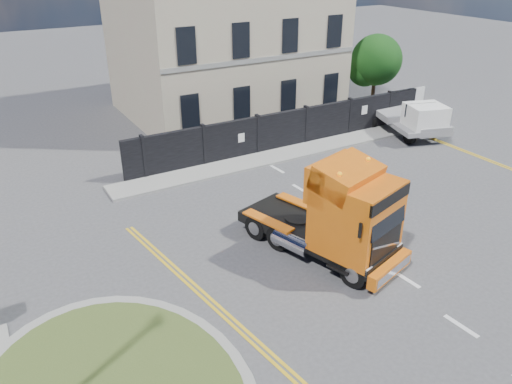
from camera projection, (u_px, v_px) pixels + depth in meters
ground at (289, 260)px, 17.08m from camera, size 120.00×120.00×0.00m
hoarding_fence at (298, 127)px, 26.56m from camera, size 18.80×0.25×2.00m
georgian_building at (223, 18)px, 30.00m from camera, size 12.30×10.30×12.80m
tree at (374, 62)px, 31.59m from camera, size 3.20×3.20×4.80m
pavement_far at (299, 151)px, 26.03m from camera, size 20.00×1.60×0.12m
truck at (341, 218)px, 16.50m from camera, size 3.76×6.27×3.53m
flatbed_pickup at (416, 119)px, 27.53m from camera, size 3.29×5.29×2.03m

